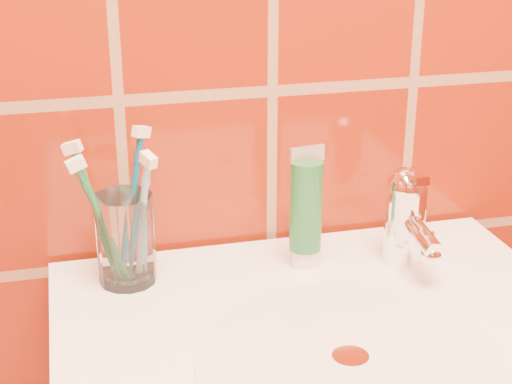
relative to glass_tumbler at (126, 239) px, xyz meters
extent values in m
cylinder|color=silver|center=(0.19, -0.21, -0.05)|extent=(0.30, 0.30, 0.00)
cylinder|color=white|center=(0.19, -0.21, -0.05)|extent=(0.04, 0.04, 0.00)
cylinder|color=white|center=(0.00, 0.00, 0.00)|extent=(0.08, 0.08, 0.11)
cylinder|color=white|center=(0.21, -0.01, -0.04)|extent=(0.03, 0.03, 0.02)
cylinder|color=#165E28|center=(0.21, -0.01, 0.02)|extent=(0.04, 0.04, 0.11)
cube|color=beige|center=(0.21, -0.01, 0.09)|extent=(0.04, 0.00, 0.02)
cylinder|color=white|center=(0.33, -0.03, -0.01)|extent=(0.05, 0.05, 0.09)
sphere|color=white|center=(0.33, -0.03, 0.04)|extent=(0.05, 0.05, 0.05)
cylinder|color=white|center=(0.33, -0.07, 0.00)|extent=(0.02, 0.09, 0.03)
cube|color=white|center=(0.33, -0.04, 0.06)|extent=(0.02, 0.06, 0.01)
camera|label=1|loc=(-0.05, -0.81, 0.38)|focal=55.00mm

